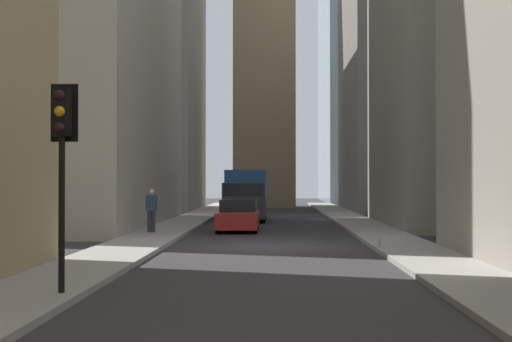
{
  "coord_description": "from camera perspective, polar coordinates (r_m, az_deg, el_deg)",
  "views": [
    {
      "loc": [
        -24.41,
        -0.22,
        2.23
      ],
      "look_at": [
        18.08,
        0.89,
        2.83
      ],
      "focal_mm": 50.26,
      "sensor_mm": 36.0,
      "label": 1
    }
  ],
  "objects": [
    {
      "name": "building_right_far",
      "position": [
        55.95,
        -9.8,
        9.29
      ],
      "size": [
        12.6,
        10.5,
        24.04
      ],
      "color": "gray",
      "rests_on": "ground_plane"
    },
    {
      "name": "sidewalk_right",
      "position": [
        24.96,
        -9.45,
        -5.76
      ],
      "size": [
        90.0,
        2.2,
        0.14
      ],
      "primitive_type": "cube",
      "color": "gray",
      "rests_on": "ground_plane"
    },
    {
      "name": "traffic_light_foreground",
      "position": [
        13.92,
        -15.19,
        2.52
      ],
      "size": [
        0.43,
        0.52,
        3.93
      ],
      "color": "black",
      "rests_on": "sidewalk_right"
    },
    {
      "name": "discarded_bottle",
      "position": [
        23.25,
        9.8,
        -5.68
      ],
      "size": [
        0.07,
        0.07,
        0.27
      ],
      "color": "#999EA3",
      "rests_on": "sidewalk_left"
    },
    {
      "name": "ground_plane",
      "position": [
        24.52,
        0.99,
        -6.03
      ],
      "size": [
        135.0,
        135.0,
        0.0
      ],
      "primitive_type": "plane",
      "color": "#302D30"
    },
    {
      "name": "church_spire",
      "position": [
        62.54,
        0.69,
        11.95
      ],
      "size": [
        5.67,
        5.67,
        30.69
      ],
      "color": "#9E8966",
      "rests_on": "ground_plane"
    },
    {
      "name": "building_left_far",
      "position": [
        56.35,
        12.39,
        12.98
      ],
      "size": [
        14.36,
        10.0,
        31.29
      ],
      "color": "gray",
      "rests_on": "ground_plane"
    },
    {
      "name": "sidewalk_left",
      "position": [
        24.88,
        11.46,
        -5.77
      ],
      "size": [
        90.0,
        2.2,
        0.14
      ],
      "primitive_type": "cube",
      "color": "gray",
      "rests_on": "ground_plane"
    },
    {
      "name": "pedestrian",
      "position": [
        29.61,
        -8.32,
        -2.97
      ],
      "size": [
        0.26,
        0.44,
        1.77
      ],
      "color": "#33333D",
      "rests_on": "sidewalk_right"
    },
    {
      "name": "sedan_red",
      "position": [
        31.91,
        -1.41,
        -3.62
      ],
      "size": [
        4.3,
        1.78,
        1.42
      ],
      "color": "maroon",
      "rests_on": "ground_plane"
    },
    {
      "name": "delivery_truck",
      "position": [
        40.22,
        -0.81,
        -1.91
      ],
      "size": [
        6.46,
        2.25,
        2.84
      ],
      "color": "#285699",
      "rests_on": "ground_plane"
    }
  ]
}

